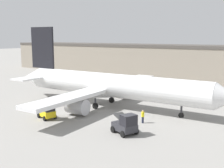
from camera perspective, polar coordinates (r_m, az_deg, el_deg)
The scene contains 6 objects.
ground_plane at distance 43.52m, azimuth 0.00°, elevation -4.68°, with size 400.00×400.00×0.00m, color gray.
terminal_building at distance 78.66m, azimuth 6.89°, elevation 4.87°, with size 92.96×12.33×8.65m.
airplane at distance 43.36m, azimuth -1.18°, elevation -0.15°, with size 37.27×31.02×12.39m.
ground_crew_worker at distance 35.63m, azimuth 6.28°, elevation -6.49°, with size 0.37×0.37×1.69m.
baggage_tug at distance 38.15m, azimuth -12.99°, elevation -5.40°, with size 2.91×2.37×2.32m.
belt_loader_truck at distance 31.56m, azimuth 2.79°, elevation -8.21°, with size 3.22×2.91×2.34m.
Camera 1 is at (24.10, -34.60, 10.75)m, focal length 45.00 mm.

